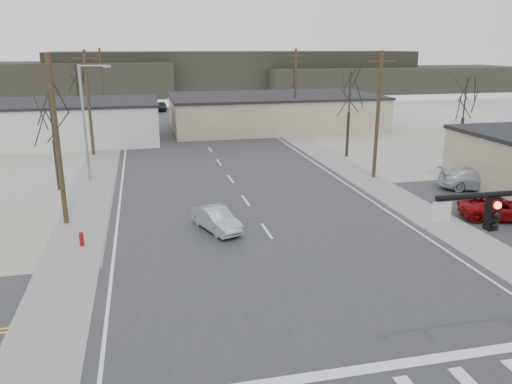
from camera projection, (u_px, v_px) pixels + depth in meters
ground at (312, 297)px, 21.43m from camera, size 140.00×140.00×0.00m
main_road at (243, 197)px, 35.45m from camera, size 18.00×110.00×0.05m
cross_road at (312, 296)px, 21.43m from camera, size 90.00×10.00×0.04m
sidewalk_left at (93, 187)px, 37.86m from camera, size 3.00×90.00×0.06m
sidewalk_right at (353, 172)px, 42.39m from camera, size 3.00×90.00×0.06m
fire_hydrant at (82, 239)px, 26.61m from camera, size 0.24×0.24×0.87m
building_left_far at (55, 122)px, 54.77m from camera, size 22.30×12.30×4.50m
building_right_far at (274, 112)px, 64.09m from camera, size 26.30×14.30×4.30m
upole_left_b at (57, 138)px, 28.71m from camera, size 2.20×0.30×10.00m
upole_left_c at (89, 102)px, 47.41m from camera, size 2.20×0.30×10.00m
upole_left_d at (102, 85)px, 66.11m from camera, size 2.20×0.30×10.00m
upole_right_a at (378, 113)px, 39.24m from camera, size 2.20×0.30×10.00m
upole_right_b at (295, 90)px, 59.80m from camera, size 2.20×0.30×10.00m
streetlight_main at (86, 117)px, 38.25m from camera, size 2.40×0.25×9.00m
tree_left_near at (52, 120)px, 35.87m from camera, size 3.30×3.30×7.35m
tree_right_mid at (350, 94)px, 46.73m from camera, size 3.74×3.74×8.33m
tree_left_far at (77, 81)px, 59.67m from camera, size 3.96×3.96×8.82m
tree_right_far at (294, 80)px, 71.67m from camera, size 3.52×3.52×7.84m
tree_lot at (465, 100)px, 45.12m from camera, size 3.52×3.52×7.84m
hill_center at (237, 72)px, 113.11m from camera, size 80.00×18.00×9.00m
hill_right at (390, 79)px, 115.47m from camera, size 60.00×18.00×5.50m
sedan_crossing at (217, 219)px, 28.86m from camera, size 2.67×4.21×1.31m
car_far_a at (241, 120)px, 65.63m from camera, size 3.12×5.81×1.60m
car_far_b at (161, 106)px, 81.22m from camera, size 2.28×4.52×1.48m
car_parked_red at (500, 209)px, 30.71m from camera, size 5.28×3.61×1.34m
car_parked_silver at (477, 179)px, 37.06m from camera, size 5.79×3.67×1.56m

